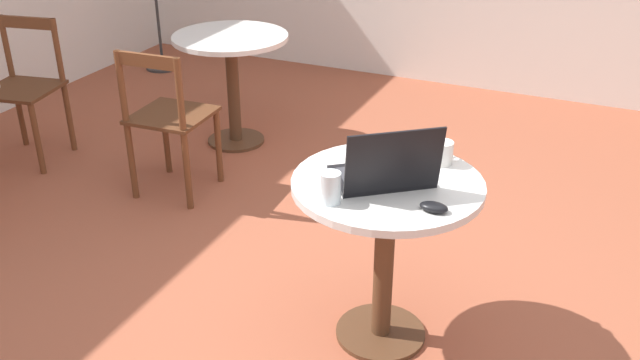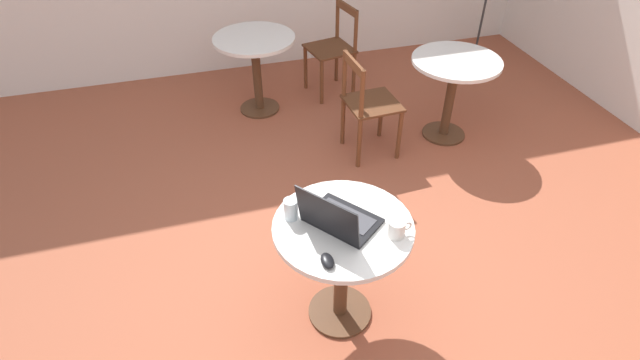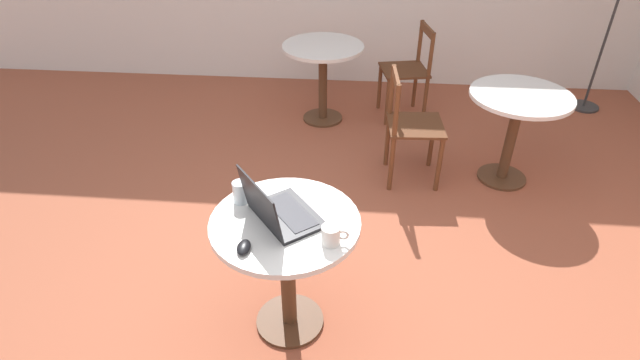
{
  "view_description": "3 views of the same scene",
  "coord_description": "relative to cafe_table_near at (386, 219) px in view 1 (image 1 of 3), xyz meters",
  "views": [
    {
      "loc": [
        -2.21,
        -0.91,
        1.93
      ],
      "look_at": [
        0.16,
        0.16,
        0.6
      ],
      "focal_mm": 40.0,
      "sensor_mm": 36.0,
      "label": 1
    },
    {
      "loc": [
        -0.58,
        -1.88,
        2.48
      ],
      "look_at": [
        0.06,
        0.33,
        0.62
      ],
      "focal_mm": 28.0,
      "sensor_mm": 36.0,
      "label": 2
    },
    {
      "loc": [
        0.36,
        -1.99,
        2.21
      ],
      "look_at": [
        0.16,
        0.29,
        0.64
      ],
      "focal_mm": 28.0,
      "sensor_mm": 36.0,
      "label": 3
    }
  ],
  "objects": [
    {
      "name": "ground_plane",
      "position": [
        -0.04,
        0.17,
        -0.56
      ],
      "size": [
        16.0,
        16.0,
        0.0
      ],
      "primitive_type": "plane",
      "color": "#9E5138"
    },
    {
      "name": "cafe_table_near",
      "position": [
        0.0,
        0.0,
        0.0
      ],
      "size": [
        0.72,
        0.72,
        0.72
      ],
      "color": "#51331E",
      "rests_on": "ground_plane"
    },
    {
      "name": "cafe_table_mid",
      "position": [
        1.47,
        1.55,
        0.0
      ],
      "size": [
        0.72,
        0.72,
        0.72
      ],
      "color": "#51331E",
      "rests_on": "ground_plane"
    },
    {
      "name": "chair_mid_left",
      "position": [
        0.71,
        1.51,
        -0.11
      ],
      "size": [
        0.42,
        0.42,
        0.86
      ],
      "color": "brown",
      "rests_on": "ground_plane"
    },
    {
      "name": "chair_far_right",
      "position": [
        0.76,
        2.59,
        -0.11
      ],
      "size": [
        0.47,
        0.47,
        0.86
      ],
      "color": "brown",
      "rests_on": "ground_plane"
    },
    {
      "name": "laptop",
      "position": [
        -0.03,
        0.0,
        0.22
      ],
      "size": [
        0.44,
        0.45,
        0.26
      ],
      "color": "black",
      "rests_on": "cafe_table_near"
    },
    {
      "name": "mouse",
      "position": [
        -0.15,
        -0.22,
        0.18
      ],
      "size": [
        0.06,
        0.1,
        0.03
      ],
      "color": "black",
      "rests_on": "cafe_table_near"
    },
    {
      "name": "mug",
      "position": [
        0.23,
        -0.14,
        0.21
      ],
      "size": [
        0.12,
        0.08,
        0.09
      ],
      "color": "silver",
      "rests_on": "cafe_table_near"
    },
    {
      "name": "drinking_glass",
      "position": [
        -0.24,
        0.13,
        0.22
      ],
      "size": [
        0.07,
        0.07,
        0.11
      ],
      "color": "silver",
      "rests_on": "cafe_table_near"
    }
  ]
}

